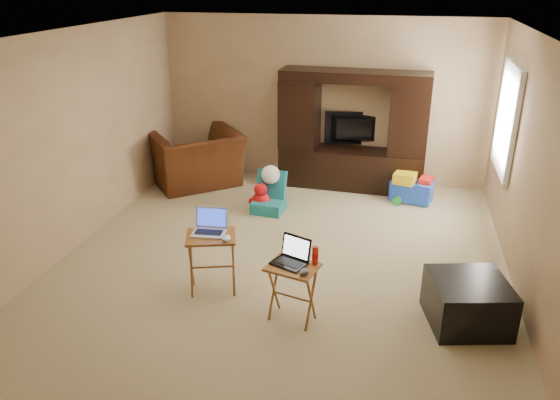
% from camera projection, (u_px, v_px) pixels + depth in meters
% --- Properties ---
extents(floor, '(5.50, 5.50, 0.00)m').
position_uv_depth(floor, '(284.00, 257.00, 6.35)').
color(floor, '#C9BA8B').
rests_on(floor, ground).
extents(ceiling, '(5.50, 5.50, 0.00)m').
position_uv_depth(ceiling, '(285.00, 34.00, 5.39)').
color(ceiling, silver).
rests_on(ceiling, ground).
extents(wall_back, '(5.00, 0.00, 5.00)m').
position_uv_depth(wall_back, '(323.00, 101.00, 8.34)').
color(wall_back, tan).
rests_on(wall_back, ground).
extents(wall_front, '(5.00, 0.00, 5.00)m').
position_uv_depth(wall_front, '(188.00, 287.00, 3.40)').
color(wall_front, tan).
rests_on(wall_front, ground).
extents(wall_left, '(0.00, 5.50, 5.50)m').
position_uv_depth(wall_left, '(76.00, 140.00, 6.39)').
color(wall_left, tan).
rests_on(wall_left, ground).
extents(wall_right, '(0.00, 5.50, 5.50)m').
position_uv_depth(wall_right, '(532.00, 172.00, 5.35)').
color(wall_right, tan).
rests_on(wall_right, ground).
extents(window_pane, '(0.00, 1.20, 1.20)m').
position_uv_depth(window_pane, '(509.00, 119.00, 6.69)').
color(window_pane, white).
rests_on(window_pane, ground).
extents(window_frame, '(0.06, 1.14, 1.34)m').
position_uv_depth(window_frame, '(507.00, 119.00, 6.69)').
color(window_frame, white).
rests_on(window_frame, ground).
extents(entertainment_center, '(2.18, 0.62, 1.77)m').
position_uv_depth(entertainment_center, '(353.00, 131.00, 8.11)').
color(entertainment_center, black).
rests_on(entertainment_center, floor).
extents(television, '(0.91, 0.26, 0.52)m').
position_uv_depth(television, '(354.00, 130.00, 8.31)').
color(television, black).
rests_on(television, entertainment_center).
extents(recliner, '(1.70, 1.68, 0.83)m').
position_uv_depth(recliner, '(196.00, 159.00, 8.38)').
color(recliner, '#4D2710').
rests_on(recliner, floor).
extents(child_rocker, '(0.45, 0.51, 0.55)m').
position_uv_depth(child_rocker, '(268.00, 193.00, 7.46)').
color(child_rocker, '#16707D').
rests_on(child_rocker, floor).
extents(plush_toy, '(0.35, 0.29, 0.39)m').
position_uv_depth(plush_toy, '(261.00, 196.00, 7.56)').
color(plush_toy, red).
rests_on(plush_toy, floor).
extents(push_toy, '(0.67, 0.55, 0.44)m').
position_uv_depth(push_toy, '(412.00, 188.00, 7.80)').
color(push_toy, blue).
rests_on(push_toy, floor).
extents(ottoman, '(0.84, 0.84, 0.44)m').
position_uv_depth(ottoman, '(468.00, 302.00, 5.08)').
color(ottoman, black).
rests_on(ottoman, floor).
extents(tray_table_left, '(0.58, 0.52, 0.63)m').
position_uv_depth(tray_table_left, '(212.00, 263.00, 5.56)').
color(tray_table_left, '#995C25').
rests_on(tray_table_left, floor).
extents(tray_table_right, '(0.52, 0.46, 0.58)m').
position_uv_depth(tray_table_right, '(292.00, 293.00, 5.10)').
color(tray_table_right, '#A56327').
rests_on(tray_table_right, floor).
extents(laptop_left, '(0.36, 0.30, 0.24)m').
position_uv_depth(laptop_left, '(208.00, 223.00, 5.43)').
color(laptop_left, '#BABBBF').
rests_on(laptop_left, tray_table_left).
extents(laptop_right, '(0.38, 0.35, 0.24)m').
position_uv_depth(laptop_right, '(289.00, 253.00, 4.97)').
color(laptop_right, black).
rests_on(laptop_right, tray_table_right).
extents(mouse_left, '(0.12, 0.15, 0.05)m').
position_uv_depth(mouse_left, '(227.00, 238.00, 5.33)').
color(mouse_left, silver).
rests_on(mouse_left, tray_table_left).
extents(mouse_right, '(0.11, 0.14, 0.05)m').
position_uv_depth(mouse_right, '(304.00, 272.00, 4.84)').
color(mouse_right, '#434348').
rests_on(mouse_right, tray_table_right).
extents(water_bottle, '(0.06, 0.06, 0.18)m').
position_uv_depth(water_bottle, '(315.00, 255.00, 4.98)').
color(water_bottle, red).
rests_on(water_bottle, tray_table_right).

